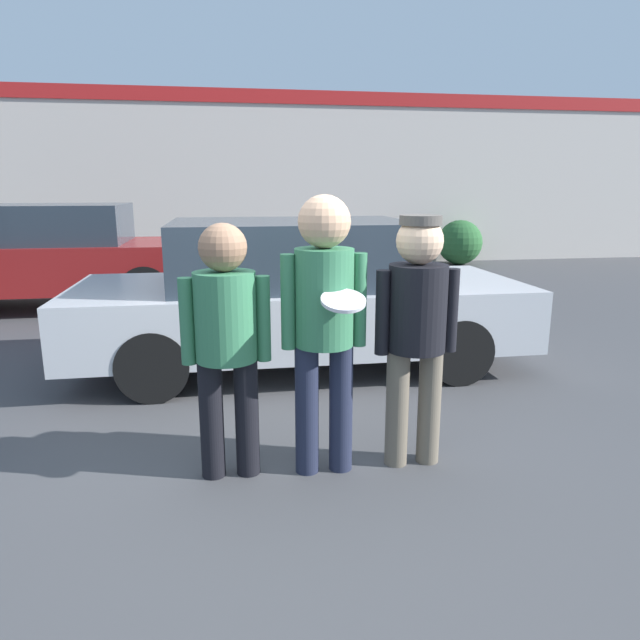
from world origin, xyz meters
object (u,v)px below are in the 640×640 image
(parked_car_near, at_px, (297,295))
(person_right, at_px, (417,319))
(person_left, at_px, (226,331))
(person_middle_with_frisbee, at_px, (324,311))
(shrub, at_px, (460,242))
(parked_car_far, at_px, (48,256))

(parked_car_near, bearing_deg, person_right, -78.06)
(person_left, relative_size, person_middle_with_frisbee, 0.91)
(person_left, bearing_deg, shrub, 59.83)
(person_middle_with_frisbee, distance_m, person_right, 0.60)
(parked_car_near, bearing_deg, person_left, -107.60)
(person_middle_with_frisbee, height_order, person_right, person_middle_with_frisbee)
(person_middle_with_frisbee, distance_m, parked_car_near, 2.32)
(parked_car_near, bearing_deg, person_middle_with_frisbee, -92.87)
(person_right, relative_size, parked_car_far, 0.34)
(person_right, bearing_deg, parked_car_near, 101.94)
(parked_car_far, bearing_deg, person_right, -56.34)
(shrub, bearing_deg, person_right, -114.35)
(person_middle_with_frisbee, bearing_deg, person_right, 1.21)
(person_right, xyz_separation_m, parked_car_near, (-0.48, 2.28, -0.25))
(person_right, height_order, parked_car_far, person_right)
(person_left, xyz_separation_m, parked_car_near, (0.71, 2.25, -0.21))
(person_middle_with_frisbee, xyz_separation_m, parked_car_far, (-3.24, 5.78, -0.27))
(person_middle_with_frisbee, xyz_separation_m, parked_car_near, (0.12, 2.29, -0.33))
(person_middle_with_frisbee, bearing_deg, parked_car_near, 87.13)
(parked_car_near, relative_size, shrub, 4.25)
(person_left, distance_m, person_middle_with_frisbee, 0.61)
(person_left, relative_size, parked_car_near, 0.36)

